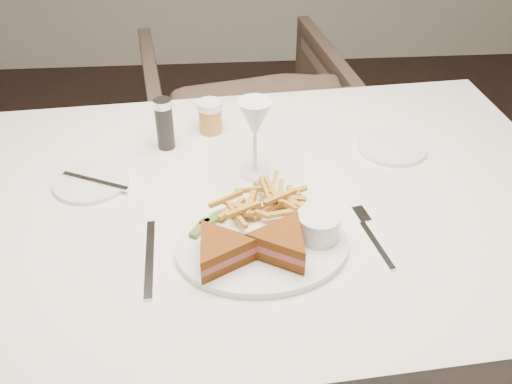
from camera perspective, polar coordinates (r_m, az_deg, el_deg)
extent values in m
cube|color=white|center=(1.44, -0.15, -12.47)|extent=(1.44, 1.02, 0.75)
imported|color=#4B392E|center=(2.22, -1.36, 7.06)|extent=(0.79, 0.75, 0.73)
ellipsoid|color=white|center=(1.05, 0.64, -5.48)|extent=(0.34, 0.27, 0.01)
cube|color=silver|center=(1.05, -10.58, -6.51)|extent=(0.02, 0.21, 0.00)
cylinder|color=white|center=(1.27, -16.16, 1.02)|extent=(0.16, 0.16, 0.01)
cylinder|color=white|center=(1.37, 13.42, 4.38)|extent=(0.16, 0.16, 0.01)
cylinder|color=black|center=(1.33, -9.13, 6.73)|extent=(0.04, 0.04, 0.12)
cylinder|color=#B2752A|center=(1.39, -4.59, 7.51)|extent=(0.06, 0.06, 0.08)
cube|color=#456724|center=(1.09, -4.39, -2.82)|extent=(0.05, 0.05, 0.01)
cube|color=#456724|center=(1.08, -5.62, -3.61)|extent=(0.04, 0.06, 0.01)
cylinder|color=white|center=(1.05, 6.27, -3.38)|extent=(0.08, 0.08, 0.05)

